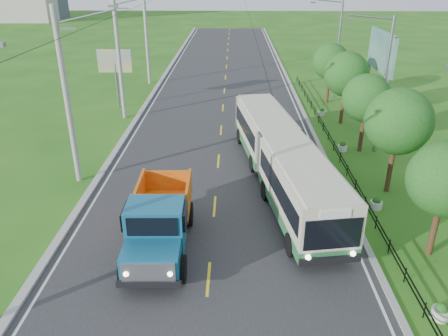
{
  "coord_description": "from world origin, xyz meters",
  "views": [
    {
      "loc": [
        0.97,
        -14.39,
        11.73
      ],
      "look_at": [
        0.49,
        6.83,
        1.9
      ],
      "focal_mm": 35.0,
      "sensor_mm": 36.0,
      "label": 1
    }
  ],
  "objects_px": {
    "tree_second": "(445,182)",
    "dump_truck": "(159,218)",
    "tree_fourth": "(367,101)",
    "tree_fifth": "(346,76)",
    "billboard_left": "(115,65)",
    "bus": "(281,156)",
    "pole_far": "(147,36)",
    "planter_front": "(441,312)",
    "streetlight_far": "(337,46)",
    "planter_mid": "(342,147)",
    "billboard_right": "(381,57)",
    "planter_far": "(322,112)",
    "tree_third": "(398,124)",
    "pole_mid": "(119,57)",
    "pole_near": "(67,98)",
    "tree_back": "(331,63)",
    "streetlight_mid": "(382,82)",
    "planter_near": "(376,204)"
  },
  "relations": [
    {
      "from": "pole_far",
      "to": "tree_second",
      "type": "xyz_separation_m",
      "value": [
        18.12,
        -30.86,
        -1.57
      ]
    },
    {
      "from": "planter_front",
      "to": "tree_second",
      "type": "bearing_deg",
      "value": 73.12
    },
    {
      "from": "pole_far",
      "to": "planter_front",
      "type": "xyz_separation_m",
      "value": [
        16.86,
        -35.0,
        -4.81
      ]
    },
    {
      "from": "tree_second",
      "to": "dump_truck",
      "type": "xyz_separation_m",
      "value": [
        -12.14,
        -0.01,
        -1.92
      ]
    },
    {
      "from": "tree_second",
      "to": "bus",
      "type": "distance_m",
      "value": 9.02
    },
    {
      "from": "pole_near",
      "to": "streetlight_mid",
      "type": "height_order",
      "value": "pole_near"
    },
    {
      "from": "planter_far",
      "to": "planter_near",
      "type": "bearing_deg",
      "value": -90.0
    },
    {
      "from": "billboard_left",
      "to": "dump_truck",
      "type": "relative_size",
      "value": 0.77
    },
    {
      "from": "planter_front",
      "to": "pole_mid",
      "type": "bearing_deg",
      "value": 126.25
    },
    {
      "from": "tree_back",
      "to": "bus",
      "type": "height_order",
      "value": "tree_back"
    },
    {
      "from": "tree_fourth",
      "to": "billboard_left",
      "type": "height_order",
      "value": "tree_fourth"
    },
    {
      "from": "planter_far",
      "to": "dump_truck",
      "type": "height_order",
      "value": "dump_truck"
    },
    {
      "from": "tree_third",
      "to": "tree_fourth",
      "type": "distance_m",
      "value": 6.01
    },
    {
      "from": "tree_second",
      "to": "streetlight_far",
      "type": "bearing_deg",
      "value": 88.26
    },
    {
      "from": "bus",
      "to": "pole_near",
      "type": "bearing_deg",
      "value": 169.02
    },
    {
      "from": "tree_second",
      "to": "pole_mid",
      "type": "bearing_deg",
      "value": 133.85
    },
    {
      "from": "billboard_right",
      "to": "bus",
      "type": "xyz_separation_m",
      "value": [
        -8.57,
        -11.44,
        -3.43
      ]
    },
    {
      "from": "planter_front",
      "to": "bus",
      "type": "distance_m",
      "value": 11.74
    },
    {
      "from": "pole_near",
      "to": "planter_mid",
      "type": "distance_m",
      "value": 18.23
    },
    {
      "from": "pole_mid",
      "to": "tree_third",
      "type": "height_order",
      "value": "pole_mid"
    },
    {
      "from": "streetlight_far",
      "to": "planter_mid",
      "type": "bearing_deg",
      "value": -98.3
    },
    {
      "from": "billboard_left",
      "to": "tree_fifth",
      "type": "bearing_deg",
      "value": -11.28
    },
    {
      "from": "pole_near",
      "to": "dump_truck",
      "type": "xyz_separation_m",
      "value": [
        5.98,
        -6.87,
        -3.5
      ]
    },
    {
      "from": "pole_far",
      "to": "tree_third",
      "type": "distance_m",
      "value": 30.78
    },
    {
      "from": "billboard_right",
      "to": "streetlight_mid",
      "type": "bearing_deg",
      "value": -105.44
    },
    {
      "from": "bus",
      "to": "dump_truck",
      "type": "relative_size",
      "value": 2.46
    },
    {
      "from": "planter_near",
      "to": "pole_far",
      "type": "bearing_deg",
      "value": 121.99
    },
    {
      "from": "pole_mid",
      "to": "planter_far",
      "type": "xyz_separation_m",
      "value": [
        16.86,
        1.0,
        -4.81
      ]
    },
    {
      "from": "tree_third",
      "to": "dump_truck",
      "type": "relative_size",
      "value": 0.89
    },
    {
      "from": "streetlight_far",
      "to": "pole_near",
      "type": "bearing_deg",
      "value": -134.86
    },
    {
      "from": "billboard_left",
      "to": "bus",
      "type": "height_order",
      "value": "billboard_left"
    },
    {
      "from": "bus",
      "to": "dump_truck",
      "type": "height_order",
      "value": "bus"
    },
    {
      "from": "tree_fifth",
      "to": "streetlight_far",
      "type": "bearing_deg",
      "value": 84.29
    },
    {
      "from": "tree_back",
      "to": "bus",
      "type": "distance_m",
      "value": 18.7
    },
    {
      "from": "tree_fourth",
      "to": "tree_fifth",
      "type": "distance_m",
      "value": 6.01
    },
    {
      "from": "pole_far",
      "to": "dump_truck",
      "type": "bearing_deg",
      "value": -79.04
    },
    {
      "from": "streetlight_far",
      "to": "planter_far",
      "type": "height_order",
      "value": "streetlight_far"
    },
    {
      "from": "pole_near",
      "to": "billboard_right",
      "type": "xyz_separation_m",
      "value": [
        20.56,
        11.0,
        0.25
      ]
    },
    {
      "from": "streetlight_far",
      "to": "planter_far",
      "type": "xyz_separation_m",
      "value": [
        -2.04,
        -6.0,
        -4.62
      ]
    },
    {
      "from": "pole_near",
      "to": "streetlight_far",
      "type": "relative_size",
      "value": 1.1
    },
    {
      "from": "tree_fifth",
      "to": "tree_second",
      "type": "bearing_deg",
      "value": -90.0
    },
    {
      "from": "billboard_right",
      "to": "bus",
      "type": "bearing_deg",
      "value": -126.83
    },
    {
      "from": "tree_fourth",
      "to": "streetlight_far",
      "type": "xyz_separation_m",
      "value": [
        0.79,
        13.86,
        1.32
      ]
    },
    {
      "from": "tree_second",
      "to": "streetlight_far",
      "type": "xyz_separation_m",
      "value": [
        0.79,
        25.86,
        1.38
      ]
    },
    {
      "from": "tree_third",
      "to": "bus",
      "type": "distance_m",
      "value": 6.48
    },
    {
      "from": "tree_third",
      "to": "planter_front",
      "type": "bearing_deg",
      "value": -97.06
    },
    {
      "from": "tree_second",
      "to": "dump_truck",
      "type": "bearing_deg",
      "value": -179.96
    },
    {
      "from": "tree_second",
      "to": "dump_truck",
      "type": "height_order",
      "value": "tree_second"
    },
    {
      "from": "streetlight_mid",
      "to": "dump_truck",
      "type": "xyz_separation_m",
      "value": [
        -12.93,
        -11.87,
        -3.31
      ]
    },
    {
      "from": "tree_back",
      "to": "planter_mid",
      "type": "distance_m",
      "value": 12.66
    }
  ]
}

